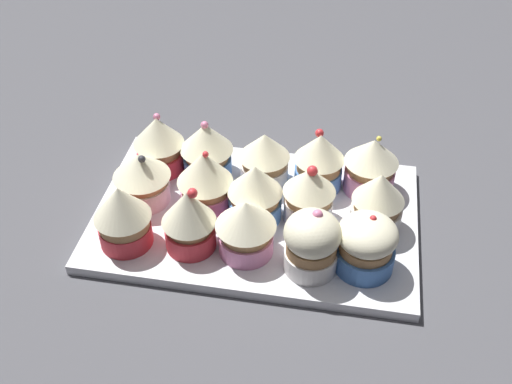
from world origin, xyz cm
name	(u,v)px	position (x,y,z in cm)	size (l,w,h in cm)	color
ground_plane	(256,230)	(0.00, 0.00, -1.50)	(180.00, 180.00, 3.00)	#4C4C51
baking_tray	(256,216)	(0.00, 0.00, 0.60)	(35.48, 22.76, 1.20)	silver
cupcake_0	(371,164)	(-12.08, -6.30, 4.77)	(6.12, 6.12, 7.11)	pink
cupcake_1	(319,160)	(-6.24, -5.85, 4.90)	(5.73, 5.73, 7.51)	#477AC6
cupcake_2	(264,157)	(0.09, -5.61, 4.64)	(5.86, 5.86, 6.68)	white
cupcake_3	(207,148)	(6.87, -5.93, 4.88)	(6.20, 6.20, 7.30)	#477AC6
cupcake_4	(159,143)	(12.60, -5.83, 4.97)	(5.98, 5.98, 7.47)	#D1333D
cupcake_5	(378,203)	(-12.99, 0.21, 4.85)	(5.53, 5.53, 7.25)	white
cupcake_6	(309,194)	(-5.75, 0.07, 4.82)	(5.67, 5.67, 7.35)	white
cupcake_7	(252,192)	(0.35, 0.65, 4.77)	(5.93, 5.93, 7.03)	#477AC6
cupcake_8	(206,177)	(5.62, -0.38, 5.13)	(6.14, 6.14, 7.77)	pink
cupcake_9	(141,179)	(12.84, 0.47, 4.58)	(6.43, 6.43, 6.70)	white
cupcake_10	(366,244)	(-12.09, 5.99, 4.33)	(6.02, 6.02, 6.49)	#477AC6
cupcake_11	(312,242)	(-6.80, 7.11, 4.78)	(5.66, 5.66, 7.41)	white
cupcake_12	(248,226)	(-0.25, 5.93, 4.73)	(6.23, 6.23, 6.70)	pink
cupcake_13	(189,219)	(5.83, 6.17, 5.04)	(5.64, 5.64, 7.71)	#D1333D
cupcake_14	(122,215)	(12.65, 6.84, 5.08)	(5.94, 5.94, 7.46)	#D1333D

